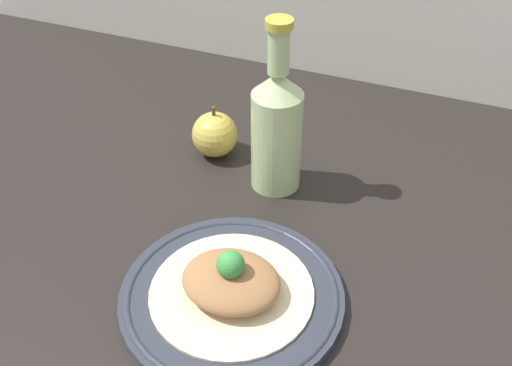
# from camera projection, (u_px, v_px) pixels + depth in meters

# --- Properties ---
(ground_plane) EXTENTS (1.80, 1.10, 0.04)m
(ground_plane) POSITION_uv_depth(u_px,v_px,m) (272.00, 269.00, 0.82)
(ground_plane) COLOR black
(plate) EXTENTS (0.28, 0.28, 0.02)m
(plate) POSITION_uv_depth(u_px,v_px,m) (232.00, 296.00, 0.74)
(plate) COLOR #2D333D
(plate) RESTS_ON ground_plane
(plated_food) EXTENTS (0.20, 0.20, 0.07)m
(plated_food) POSITION_uv_depth(u_px,v_px,m) (231.00, 283.00, 0.73)
(plated_food) COLOR beige
(plated_food) RESTS_ON plate
(cider_bottle) EXTENTS (0.08, 0.08, 0.27)m
(cider_bottle) POSITION_uv_depth(u_px,v_px,m) (277.00, 126.00, 0.87)
(cider_bottle) COLOR #B7D18E
(cider_bottle) RESTS_ON ground_plane
(apple) EXTENTS (0.07, 0.07, 0.09)m
(apple) POSITION_uv_depth(u_px,v_px,m) (215.00, 135.00, 0.97)
(apple) COLOR gold
(apple) RESTS_ON ground_plane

